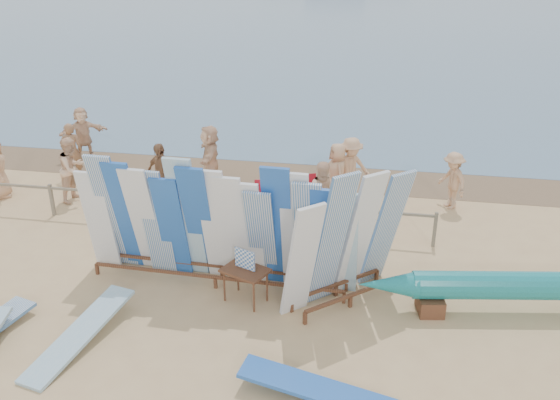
% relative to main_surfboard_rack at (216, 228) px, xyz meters
% --- Properties ---
extents(ground, '(160.00, 160.00, 0.00)m').
position_rel_main_surfboard_rack_xyz_m(ground, '(-1.28, -0.49, -1.32)').
color(ground, tan).
rests_on(ground, ground).
extents(wet_sand_strip, '(40.00, 2.60, 0.01)m').
position_rel_main_surfboard_rack_xyz_m(wet_sand_strip, '(-1.28, 6.71, -1.32)').
color(wet_sand_strip, brown).
rests_on(wet_sand_strip, ground).
extents(fence, '(12.08, 0.08, 0.90)m').
position_rel_main_surfboard_rack_xyz_m(fence, '(-1.28, 2.51, -0.69)').
color(fence, gray).
rests_on(fence, ground).
extents(main_surfboard_rack, '(5.95, 1.00, 2.96)m').
position_rel_main_surfboard_rack_xyz_m(main_surfboard_rack, '(0.00, 0.00, 0.00)').
color(main_surfboard_rack, brown).
rests_on(main_surfboard_rack, ground).
extents(side_surfboard_rack, '(2.50, 2.35, 3.03)m').
position_rel_main_surfboard_rack_xyz_m(side_surfboard_rack, '(2.75, -0.25, 0.05)').
color(side_surfboard_rack, brown).
rests_on(side_surfboard_rack, ground).
extents(outrigger_canoe, '(6.47, 1.57, 0.92)m').
position_rel_main_surfboard_rack_xyz_m(outrigger_canoe, '(6.22, -0.05, -0.73)').
color(outrigger_canoe, brown).
rests_on(outrigger_canoe, ground).
extents(vendor_table, '(1.08, 0.94, 1.20)m').
position_rel_main_surfboard_rack_xyz_m(vendor_table, '(0.76, -0.59, -0.92)').
color(vendor_table, brown).
rests_on(vendor_table, ground).
extents(flat_board_b, '(1.14, 2.74, 0.42)m').
position_rel_main_surfboard_rack_xyz_m(flat_board_b, '(-1.94, -2.48, -1.32)').
color(flat_board_b, '#83B5D1').
rests_on(flat_board_b, ground).
extents(flat_board_d, '(2.74, 0.94, 0.35)m').
position_rel_main_surfboard_rack_xyz_m(flat_board_d, '(2.58, -3.15, -1.32)').
color(flat_board_d, blue).
rests_on(flat_board_d, ground).
extents(beach_chair_left, '(0.69, 0.71, 0.89)m').
position_rel_main_surfboard_rack_xyz_m(beach_chair_left, '(-0.96, 3.11, -1.06)').
color(beach_chair_left, '#B11220').
rests_on(beach_chair_left, ground).
extents(beach_chair_right, '(0.65, 0.67, 0.85)m').
position_rel_main_surfboard_rack_xyz_m(beach_chair_right, '(0.28, 3.75, -1.07)').
color(beach_chair_right, '#B11220').
rests_on(beach_chair_right, ground).
extents(stroller, '(0.84, 0.96, 1.10)m').
position_rel_main_surfboard_rack_xyz_m(stroller, '(1.56, 3.64, -0.87)').
color(stroller, '#B11220').
rests_on(stroller, ground).
extents(beachgoer_5, '(1.02, 1.83, 1.88)m').
position_rel_main_surfboard_rack_xyz_m(beachgoer_5, '(-1.68, 5.30, -0.38)').
color(beachgoer_5, beige).
rests_on(beachgoer_5, ground).
extents(beachgoer_9, '(1.28, 0.93, 1.83)m').
position_rel_main_surfboard_rack_xyz_m(beachgoer_9, '(2.50, 5.01, -0.40)').
color(beachgoer_9, tan).
rests_on(beachgoer_9, ground).
extents(beachgoer_11, '(1.57, 1.39, 1.72)m').
position_rel_main_surfboard_rack_xyz_m(beachgoer_11, '(-6.62, 7.01, -0.46)').
color(beachgoer_11, beige).
rests_on(beachgoer_11, ground).
extents(beachgoer_1, '(0.73, 0.59, 1.75)m').
position_rel_main_surfboard_rack_xyz_m(beachgoer_1, '(-6.05, 5.17, -0.44)').
color(beachgoer_1, '#8C6042').
rests_on(beachgoer_1, ground).
extents(beachgoer_2, '(0.59, 0.96, 1.85)m').
position_rel_main_surfboard_rack_xyz_m(beachgoer_2, '(-5.19, 3.61, -0.39)').
color(beachgoer_2, beige).
rests_on(beachgoer_2, ground).
extents(beachgoer_8, '(0.93, 0.60, 1.77)m').
position_rel_main_surfboard_rack_xyz_m(beachgoer_8, '(1.96, 3.11, -0.43)').
color(beachgoer_8, beige).
rests_on(beachgoer_8, ground).
extents(beachgoer_extra_0, '(0.91, 1.11, 1.61)m').
position_rel_main_surfboard_rack_xyz_m(beachgoer_extra_0, '(5.29, 4.92, -0.51)').
color(beachgoer_extra_0, tan).
rests_on(beachgoer_extra_0, ground).
extents(beachgoer_6, '(0.69, 0.95, 1.76)m').
position_rel_main_surfboard_rack_xyz_m(beachgoer_6, '(2.15, 4.66, -0.44)').
color(beachgoer_6, tan).
rests_on(beachgoer_6, ground).
extents(beachgoer_4, '(1.14, 0.91, 1.79)m').
position_rel_main_surfboard_rack_xyz_m(beachgoer_4, '(-2.64, 3.74, -0.42)').
color(beachgoer_4, '#8C6042').
rests_on(beachgoer_4, ground).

